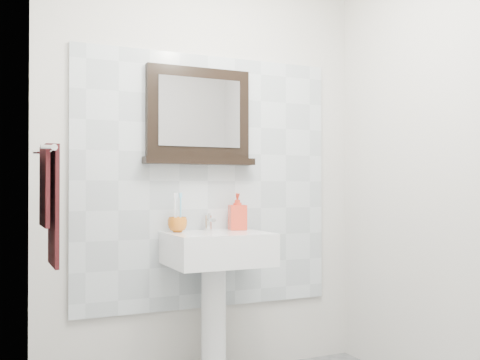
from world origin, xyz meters
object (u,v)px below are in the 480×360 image
object	(u,v)px
pedestal_sink	(217,265)
framed_mirror	(199,119)
soap_dispenser	(237,211)
hand_towel	(50,196)
toothbrush_cup	(177,225)

from	to	relation	value
pedestal_sink	framed_mirror	xyz separation A→B (m)	(-0.04, 0.19, 0.84)
soap_dispenser	hand_towel	xyz separation A→B (m)	(-1.09, -0.33, 0.10)
pedestal_sink	soap_dispenser	xyz separation A→B (m)	(0.18, 0.11, 0.29)
pedestal_sink	soap_dispenser	world-z (taller)	soap_dispenser
pedestal_sink	soap_dispenser	size ratio (longest dim) A/B	4.40
soap_dispenser	framed_mirror	bearing A→B (deg)	173.46
pedestal_sink	toothbrush_cup	distance (m)	0.32
pedestal_sink	soap_dispenser	bearing A→B (deg)	32.32
pedestal_sink	framed_mirror	world-z (taller)	framed_mirror
soap_dispenser	hand_towel	world-z (taller)	hand_towel
toothbrush_cup	hand_towel	xyz separation A→B (m)	(-0.72, -0.32, 0.17)
soap_dispenser	framed_mirror	size ratio (longest dim) A/B	0.32
framed_mirror	hand_towel	world-z (taller)	framed_mirror
pedestal_sink	toothbrush_cup	size ratio (longest dim) A/B	8.88
pedestal_sink	framed_mirror	distance (m)	0.86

